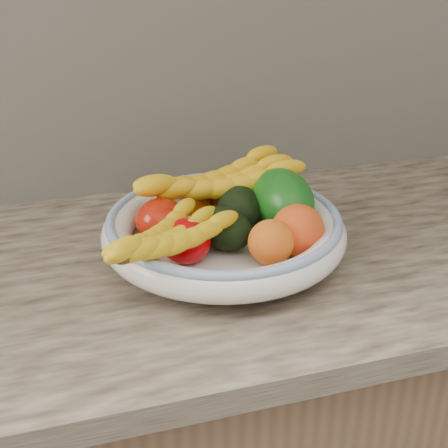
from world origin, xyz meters
TOP-DOWN VIEW (x-y plane):
  - kitchen_counter at (0.00, 1.69)m, footprint 2.44×0.66m
  - fruit_bowl at (0.00, 1.66)m, footprint 0.39×0.39m
  - clementine_back_left at (-0.02, 1.76)m, footprint 0.07×0.07m
  - clementine_back_right at (0.03, 1.77)m, footprint 0.06×0.06m
  - tomato_left at (-0.10, 1.69)m, footprint 0.10×0.10m
  - tomato_near_left at (-0.07, 1.62)m, footprint 0.09×0.09m
  - avocado_center at (-0.01, 1.64)m, footprint 0.11×0.12m
  - avocado_right at (0.04, 1.70)m, footprint 0.08×0.11m
  - green_mango at (0.11, 1.69)m, footprint 0.14×0.16m
  - peach_front at (0.05, 1.57)m, footprint 0.09×0.09m
  - peach_right at (0.10, 1.59)m, footprint 0.09×0.09m
  - banana_bunch_back at (0.01, 1.75)m, footprint 0.33×0.18m
  - banana_bunch_front at (-0.11, 1.58)m, footprint 0.26×0.23m

SIDE VIEW (x-z plane):
  - kitchen_counter at x=0.00m, z-range -0.24..1.16m
  - fruit_bowl at x=0.00m, z-range 0.91..0.99m
  - clementine_back_left at x=-0.02m, z-range 0.93..0.98m
  - clementine_back_right at x=0.03m, z-range 0.93..0.98m
  - tomato_left at x=-0.10m, z-range 0.92..1.00m
  - tomato_near_left at x=-0.07m, z-range 0.93..1.00m
  - avocado_center at x=-0.01m, z-range 0.93..1.00m
  - avocado_right at x=0.04m, z-range 0.93..1.00m
  - peach_front at x=0.05m, z-range 0.93..1.00m
  - peach_right at x=0.10m, z-range 0.93..1.01m
  - green_mango at x=0.11m, z-range 0.91..1.04m
  - banana_bunch_front at x=-0.11m, z-range 0.95..1.02m
  - banana_bunch_back at x=0.01m, z-range 0.94..1.03m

